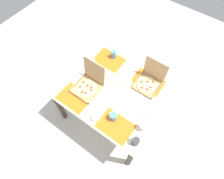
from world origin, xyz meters
TOP-DOWN VIEW (x-y plane):
  - ground_plane at (0.00, 0.00)m, footprint 6.00×6.00m
  - dining_table at (0.00, 0.00)m, footprint 1.25×0.96m
  - placemat_near_left at (-0.28, -0.33)m, footprint 0.36×0.26m
  - placemat_near_right at (0.28, -0.33)m, footprint 0.36×0.26m
  - placemat_far_left at (-0.28, 0.33)m, footprint 0.36×0.26m
  - placemat_far_right at (0.28, 0.33)m, footprint 0.36×0.26m
  - pizza_box_corner_left at (-0.24, -0.13)m, footprint 0.29×0.32m
  - pizza_box_edge_far at (0.30, 0.31)m, footprint 0.27×0.27m
  - plate_far_left at (0.04, 0.14)m, footprint 0.23×0.23m
  - plate_far_right at (-0.49, 0.14)m, footprint 0.21×0.21m
  - plate_near_left at (0.48, -0.00)m, footprint 0.23×0.23m
  - cup_red at (0.51, -0.19)m, footprint 0.08×0.08m
  - cup_clear_left at (0.54, -0.36)m, footprint 0.07×0.07m
  - cup_spare at (0.21, -0.28)m, footprint 0.08×0.08m
  - cup_clear_right at (-0.26, 0.40)m, footprint 0.07×0.07m
  - condiment_bowl at (0.06, -0.38)m, footprint 0.09×0.09m
  - fork_by_far_left at (-0.48, -0.32)m, footprint 0.09×0.18m
  - fork_by_near_right at (0.24, -0.09)m, footprint 0.06×0.19m

SIDE VIEW (x-z plane):
  - ground_plane at x=0.00m, z-range 0.00..0.00m
  - dining_table at x=0.00m, z-range 0.26..1.04m
  - placemat_near_left at x=-0.28m, z-range 0.78..0.78m
  - placemat_near_right at x=0.28m, z-range 0.78..0.78m
  - placemat_far_left at x=-0.28m, z-range 0.78..0.78m
  - placemat_far_right at x=0.28m, z-range 0.78..0.78m
  - fork_by_far_left at x=-0.48m, z-range 0.78..0.78m
  - fork_by_near_right at x=0.24m, z-range 0.78..0.78m
  - plate_far_left at x=0.04m, z-range 0.77..0.80m
  - plate_far_right at x=-0.49m, z-range 0.77..0.80m
  - plate_near_left at x=0.48m, z-range 0.77..0.80m
  - condiment_bowl at x=0.06m, z-range 0.78..0.82m
  - cup_red at x=0.51m, z-range 0.78..0.87m
  - pizza_box_edge_far at x=0.30m, z-range 0.67..0.98m
  - cup_spare at x=0.21m, z-range 0.78..0.88m
  - pizza_box_corner_left at x=-0.24m, z-range 0.67..0.99m
  - cup_clear_left at x=0.54m, z-range 0.78..0.88m
  - cup_clear_right at x=-0.26m, z-range 0.78..0.89m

